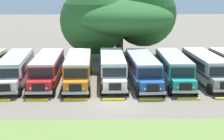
# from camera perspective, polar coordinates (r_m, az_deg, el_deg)

# --- Properties ---
(ground_plane) EXTENTS (220.00, 220.00, 0.00)m
(ground_plane) POSITION_cam_1_polar(r_m,az_deg,el_deg) (28.73, 0.28, -5.67)
(ground_plane) COLOR slate
(parked_bus_slot_1) EXTENTS (3.33, 10.94, 2.82)m
(parked_bus_slot_1) POSITION_cam_1_polar(r_m,az_deg,el_deg) (36.06, -16.31, 0.38)
(parked_bus_slot_1) COLOR silver
(parked_bus_slot_1) RESTS_ON ground_plane
(parked_bus_slot_2) EXTENTS (2.86, 10.86, 2.82)m
(parked_bus_slot_2) POSITION_cam_1_polar(r_m,az_deg,el_deg) (35.33, -11.06, 0.41)
(parked_bus_slot_2) COLOR red
(parked_bus_slot_2) RESTS_ON ground_plane
(parked_bus_slot_3) EXTENTS (2.89, 10.87, 2.82)m
(parked_bus_slot_3) POSITION_cam_1_polar(r_m,az_deg,el_deg) (34.83, -5.83, 0.41)
(parked_bus_slot_3) COLOR orange
(parked_bus_slot_3) RESTS_ON ground_plane
(parked_bus_slot_4) EXTENTS (2.80, 10.85, 2.82)m
(parked_bus_slot_4) POSITION_cam_1_polar(r_m,az_deg,el_deg) (34.98, 0.09, 0.54)
(parked_bus_slot_4) COLOR silver
(parked_bus_slot_4) RESTS_ON ground_plane
(parked_bus_slot_5) EXTENTS (3.10, 10.89, 2.82)m
(parked_bus_slot_5) POSITION_cam_1_polar(r_m,az_deg,el_deg) (34.69, 5.29, 0.37)
(parked_bus_slot_5) COLOR #23519E
(parked_bus_slot_5) RESTS_ON ground_plane
(parked_bus_slot_6) EXTENTS (2.81, 10.85, 2.82)m
(parked_bus_slot_6) POSITION_cam_1_polar(r_m,az_deg,el_deg) (35.59, 10.58, 0.53)
(parked_bus_slot_6) COLOR teal
(parked_bus_slot_6) RESTS_ON ground_plane
(parked_bus_slot_7) EXTENTS (3.04, 10.89, 2.82)m
(parked_bus_slot_7) POSITION_cam_1_polar(r_m,az_deg,el_deg) (36.74, 15.80, 0.65)
(parked_bus_slot_7) COLOR #9E9993
(parked_bus_slot_7) RESTS_ON ground_plane
(curb_wheelstop_2) EXTENTS (2.00, 0.36, 0.15)m
(curb_wheelstop_2) POSITION_cam_1_polar(r_m,az_deg,el_deg) (29.93, -12.82, -5.07)
(curb_wheelstop_2) COLOR yellow
(curb_wheelstop_2) RESTS_ON ground_plane
(curb_wheelstop_3) EXTENTS (2.00, 0.36, 0.15)m
(curb_wheelstop_3) POSITION_cam_1_polar(r_m,az_deg,el_deg) (29.45, -6.36, -5.12)
(curb_wheelstop_3) COLOR yellow
(curb_wheelstop_3) RESTS_ON ground_plane
(curb_wheelstop_4) EXTENTS (2.00, 0.36, 0.15)m
(curb_wheelstop_4) POSITION_cam_1_polar(r_m,az_deg,el_deg) (29.35, 0.24, -5.10)
(curb_wheelstop_4) COLOR yellow
(curb_wheelstop_4) RESTS_ON ground_plane
(curb_wheelstop_5) EXTENTS (2.00, 0.36, 0.15)m
(curb_wheelstop_5) POSITION_cam_1_polar(r_m,az_deg,el_deg) (29.63, 6.79, -5.01)
(curb_wheelstop_5) COLOR yellow
(curb_wheelstop_5) RESTS_ON ground_plane
(curb_wheelstop_6) EXTENTS (2.00, 0.36, 0.15)m
(curb_wheelstop_6) POSITION_cam_1_polar(r_m,az_deg,el_deg) (30.29, 13.13, -4.86)
(curb_wheelstop_6) COLOR yellow
(curb_wheelstop_6) RESTS_ON ground_plane
(broad_shade_tree) EXTENTS (16.35, 15.69, 10.79)m
(broad_shade_tree) POSITION_cam_1_polar(r_m,az_deg,el_deg) (47.08, 1.30, 9.17)
(broad_shade_tree) COLOR brown
(broad_shade_tree) RESTS_ON ground_plane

